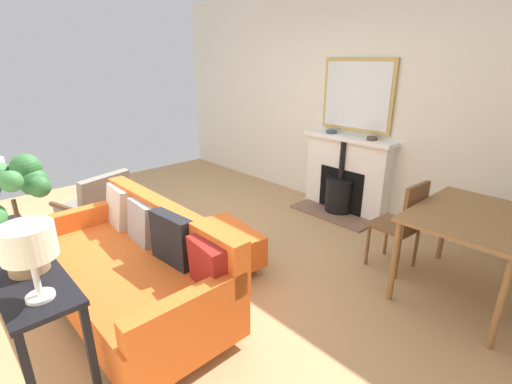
% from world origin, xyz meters
% --- Properties ---
extents(ground_plane, '(4.83, 6.36, 0.01)m').
position_xyz_m(ground_plane, '(0.00, 0.00, -0.00)').
color(ground_plane, tan).
extents(wall_left, '(0.12, 6.36, 2.84)m').
position_xyz_m(wall_left, '(-2.41, 0.00, 1.42)').
color(wall_left, silver).
rests_on(wall_left, ground).
extents(fireplace, '(0.58, 1.23, 1.00)m').
position_xyz_m(fireplace, '(-2.21, 0.37, 0.44)').
color(fireplace, brown).
rests_on(fireplace, ground).
extents(mirror_over_mantel, '(0.04, 0.97, 0.87)m').
position_xyz_m(mirror_over_mantel, '(-2.33, 0.37, 1.50)').
color(mirror_over_mantel, tan).
extents(mantel_bowl_near, '(0.14, 0.14, 0.04)m').
position_xyz_m(mantel_bowl_near, '(-2.23, 0.09, 1.03)').
color(mantel_bowl_near, '#334C56').
rests_on(mantel_bowl_near, fireplace).
extents(mantel_bowl_far, '(0.13, 0.13, 0.04)m').
position_xyz_m(mantel_bowl_far, '(-2.23, 0.68, 1.03)').
color(mantel_bowl_far, '#47382D').
rests_on(mantel_bowl_far, fireplace).
extents(sofa, '(0.91, 1.91, 0.83)m').
position_xyz_m(sofa, '(0.72, 0.42, 0.36)').
color(sofa, '#B2B2B7').
rests_on(sofa, ground).
extents(ottoman, '(0.70, 0.81, 0.39)m').
position_xyz_m(ottoman, '(-0.13, 0.39, 0.24)').
color(ottoman, '#B2B2B7').
rests_on(ottoman, ground).
extents(armchair_accent, '(0.80, 0.74, 0.76)m').
position_xyz_m(armchair_accent, '(0.44, -1.08, 0.42)').
color(armchair_accent, '#4C3321').
rests_on(armchair_accent, ground).
extents(console_table, '(0.35, 1.54, 0.76)m').
position_xyz_m(console_table, '(1.47, 0.42, 0.66)').
color(console_table, black).
rests_on(console_table, ground).
extents(table_lamp_far_end, '(0.26, 0.26, 0.41)m').
position_xyz_m(table_lamp_far_end, '(1.47, 1.00, 1.07)').
color(table_lamp_far_end, white).
rests_on(table_lamp_far_end, console_table).
extents(potted_plant, '(0.45, 0.42, 0.67)m').
position_xyz_m(potted_plant, '(1.44, 0.66, 1.17)').
color(potted_plant, '#99704C').
rests_on(potted_plant, console_table).
extents(book_stack, '(0.26, 0.22, 0.04)m').
position_xyz_m(book_stack, '(1.47, 0.19, 0.78)').
color(book_stack, '#38517F').
rests_on(book_stack, console_table).
extents(dining_table, '(1.10, 0.86, 0.76)m').
position_xyz_m(dining_table, '(-1.38, 2.15, 0.66)').
color(dining_table, olive).
rests_on(dining_table, ground).
extents(dining_chair_near_fireplace, '(0.43, 0.43, 0.89)m').
position_xyz_m(dining_chair_near_fireplace, '(-1.38, 1.58, 0.52)').
color(dining_chair_near_fireplace, brown).
rests_on(dining_chair_near_fireplace, ground).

